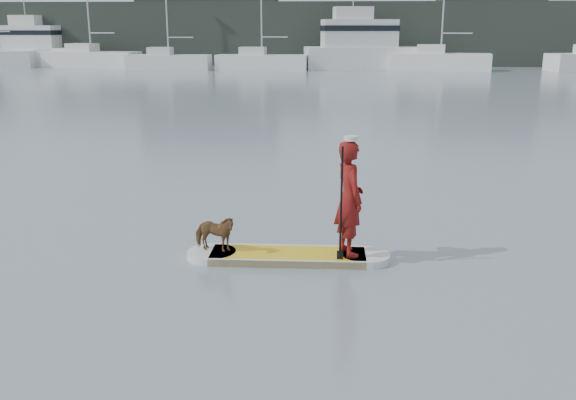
# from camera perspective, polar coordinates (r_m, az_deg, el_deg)

# --- Properties ---
(ground) EXTENTS (140.00, 140.00, 0.00)m
(ground) POSITION_cam_1_polar(r_m,az_deg,el_deg) (13.63, -6.21, -0.49)
(ground) COLOR slate
(ground) RESTS_ON ground
(paddleboard) EXTENTS (3.30, 0.81, 0.12)m
(paddleboard) POSITION_cam_1_polar(r_m,az_deg,el_deg) (10.43, 0.00, -4.99)
(paddleboard) COLOR yellow
(paddleboard) RESTS_ON ground
(paddler) EXTENTS (0.64, 0.78, 1.84)m
(paddler) POSITION_cam_1_polar(r_m,az_deg,el_deg) (10.13, 5.48, 0.14)
(paddler) COLOR maroon
(paddler) RESTS_ON paddleboard
(white_cap) EXTENTS (0.22, 0.22, 0.07)m
(white_cap) POSITION_cam_1_polar(r_m,az_deg,el_deg) (9.93, 5.62, 5.48)
(white_cap) COLOR silver
(white_cap) RESTS_ON paddler
(dog) EXTENTS (0.78, 0.48, 0.61)m
(dog) POSITION_cam_1_polar(r_m,az_deg,el_deg) (10.45, -6.56, -2.94)
(dog) COLOR #55311D
(dog) RESTS_ON paddleboard
(paddle) EXTENTS (0.10, 0.30, 2.00)m
(paddle) POSITION_cam_1_polar(r_m,az_deg,el_deg) (9.94, 4.72, -1.60)
(paddle) COLOR black
(paddle) RESTS_ON ground
(sailboat_b) EXTENTS (9.30, 4.33, 13.31)m
(sailboat_b) POSITION_cam_1_polar(r_m,az_deg,el_deg) (63.72, -17.12, 12.02)
(sailboat_b) COLOR white
(sailboat_b) RESTS_ON ground
(sailboat_c) EXTENTS (7.26, 2.48, 10.39)m
(sailboat_c) POSITION_cam_1_polar(r_m,az_deg,el_deg) (58.49, -10.60, 12.05)
(sailboat_c) COLOR white
(sailboat_c) RESTS_ON ground
(sailboat_d) EXTENTS (7.98, 2.76, 11.63)m
(sailboat_d) POSITION_cam_1_polar(r_m,az_deg,el_deg) (57.24, -2.41, 12.29)
(sailboat_d) COLOR white
(sailboat_d) RESTS_ON ground
(sailboat_e) EXTENTS (8.71, 4.06, 12.15)m
(sailboat_e) POSITION_cam_1_polar(r_m,az_deg,el_deg) (58.13, 13.32, 11.99)
(sailboat_e) COLOR white
(sailboat_e) RESTS_ON ground
(motor_yacht_a) EXTENTS (12.24, 5.35, 7.10)m
(motor_yacht_a) POSITION_cam_1_polar(r_m,az_deg,el_deg) (59.31, 6.94, 13.42)
(motor_yacht_a) COLOR white
(motor_yacht_a) RESTS_ON ground
(motor_yacht_b) EXTENTS (9.70, 3.87, 6.27)m
(motor_yacht_b) POSITION_cam_1_polar(r_m,az_deg,el_deg) (68.32, -21.34, 12.54)
(motor_yacht_b) COLOR white
(motor_yacht_b) RESTS_ON ground
(shore_mass) EXTENTS (90.00, 6.00, 6.00)m
(shore_mass) POSITION_cam_1_polar(r_m,az_deg,el_deg) (65.97, 1.64, 14.55)
(shore_mass) COLOR black
(shore_mass) RESTS_ON ground
(shore_building_west) EXTENTS (14.00, 4.00, 9.00)m
(shore_building_west) POSITION_cam_1_polar(r_m,az_deg,el_deg) (68.05, -7.10, 15.73)
(shore_building_west) COLOR black
(shore_building_west) RESTS_ON ground
(shore_building_east) EXTENTS (10.00, 4.00, 8.00)m
(shore_building_east) POSITION_cam_1_polar(r_m,az_deg,el_deg) (68.75, 17.37, 14.76)
(shore_building_east) COLOR black
(shore_building_east) RESTS_ON ground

